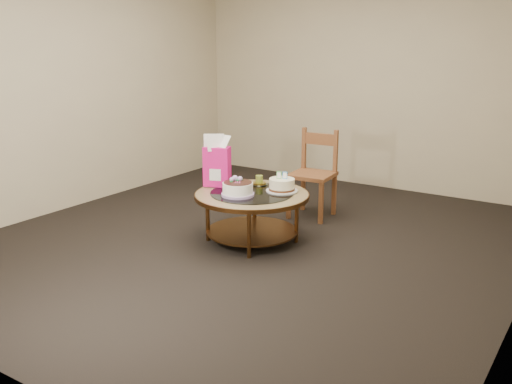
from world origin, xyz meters
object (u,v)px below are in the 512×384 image
Objects in this scene: dining_chair at (314,173)px; cream_cake at (282,185)px; coffee_table at (252,201)px; decorated_cake at (238,189)px; gift_bag at (217,161)px.

cream_cake is at bearing -87.27° from dining_chair.
dining_chair is at bearing 74.65° from cream_cake.
coffee_table is at bearing -99.99° from dining_chair.
cream_cake is (0.25, 0.33, 0.00)m from decorated_cake.
coffee_table is 3.60× the size of cream_cake.
gift_bag is 1.11m from dining_chair.
coffee_table is at bearing -23.58° from gift_bag.
coffee_table is 3.56× the size of decorated_cake.
gift_bag reaches higher than decorated_cake.
dining_chair reaches higher than cream_cake.
coffee_table is 0.51m from gift_bag.
cream_cake reaches higher than decorated_cake.
gift_bag reaches higher than cream_cake.
gift_bag is (-0.35, 0.17, 0.18)m from decorated_cake.
cream_cake is 0.64m from gift_bag.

